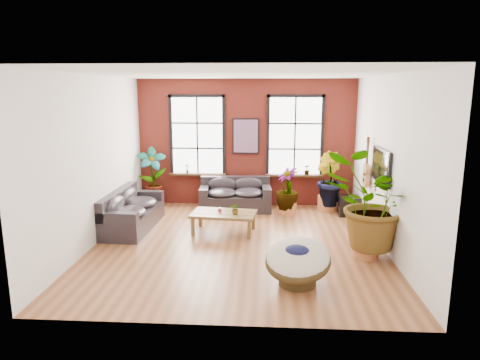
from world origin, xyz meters
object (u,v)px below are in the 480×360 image
at_px(sofa_back, 235,195).
at_px(coffee_table, 224,215).
at_px(sofa_left, 130,211).
at_px(papasan_chair, 298,260).

xyz_separation_m(sofa_back, coffee_table, (-0.13, -1.92, 0.02)).
xyz_separation_m(sofa_back, sofa_left, (-2.36, -1.74, 0.01)).
height_order(sofa_back, coffee_table, sofa_back).
bearing_deg(sofa_left, papasan_chair, -125.35).
xyz_separation_m(sofa_left, papasan_chair, (3.72, -2.79, 0.02)).
bearing_deg(sofa_left, sofa_back, -51.95).
bearing_deg(papasan_chair, coffee_table, 136.03).
bearing_deg(sofa_left, coffee_table, -93.09).
distance_m(sofa_left, coffee_table, 2.24).
xyz_separation_m(coffee_table, papasan_chair, (1.49, -2.61, 0.01)).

